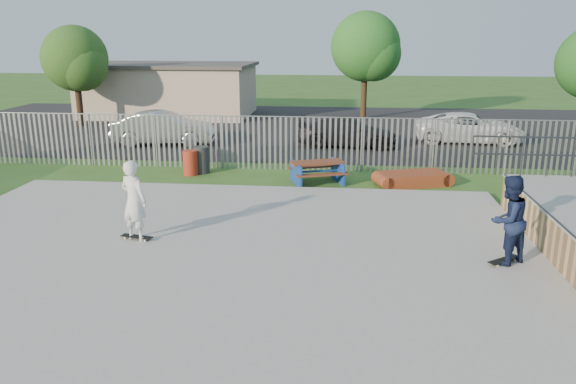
# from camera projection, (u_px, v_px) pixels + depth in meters

# --- Properties ---
(ground) EXTENTS (120.00, 120.00, 0.00)m
(ground) POSITION_uv_depth(u_px,v_px,m) (210.00, 261.00, 12.66)
(ground) COLOR #375B1F
(ground) RESTS_ON ground
(concrete_slab) EXTENTS (15.00, 12.00, 0.15)m
(concrete_slab) POSITION_uv_depth(u_px,v_px,m) (209.00, 258.00, 12.64)
(concrete_slab) COLOR #9C9C97
(concrete_slab) RESTS_ON ground
(fence) EXTENTS (26.04, 16.02, 2.00)m
(fence) POSITION_uv_depth(u_px,v_px,m) (277.00, 171.00, 16.68)
(fence) COLOR gray
(fence) RESTS_ON ground
(picnic_table) EXTENTS (2.17, 1.98, 0.75)m
(picnic_table) POSITION_uv_depth(u_px,v_px,m) (317.00, 172.00, 19.18)
(picnic_table) COLOR #602E1B
(picnic_table) RESTS_ON ground
(funbox) EXTENTS (2.38, 1.69, 0.43)m
(funbox) POSITION_uv_depth(u_px,v_px,m) (413.00, 179.00, 18.97)
(funbox) COLOR maroon
(funbox) RESTS_ON ground
(trash_bin_red) EXTENTS (0.54, 0.54, 0.89)m
(trash_bin_red) POSITION_uv_depth(u_px,v_px,m) (191.00, 163.00, 20.29)
(trash_bin_red) COLOR #A12B18
(trash_bin_red) RESTS_ON ground
(trash_bin_grey) EXTENTS (0.59, 0.59, 0.98)m
(trash_bin_grey) POSITION_uv_depth(u_px,v_px,m) (201.00, 160.00, 20.56)
(trash_bin_grey) COLOR #2A2A2D
(trash_bin_grey) RESTS_ON ground
(parking_lot) EXTENTS (40.00, 18.00, 0.02)m
(parking_lot) POSITION_uv_depth(u_px,v_px,m) (291.00, 127.00, 30.85)
(parking_lot) COLOR black
(parking_lot) RESTS_ON ground
(car_silver) EXTENTS (4.77, 2.12, 1.52)m
(car_silver) POSITION_uv_depth(u_px,v_px,m) (164.00, 128.00, 25.65)
(car_silver) COLOR #BABBBF
(car_silver) RESTS_ON parking_lot
(car_dark) EXTENTS (4.63, 2.07, 1.32)m
(car_dark) POSITION_uv_depth(u_px,v_px,m) (347.00, 132.00, 25.30)
(car_dark) COLOR black
(car_dark) RESTS_ON parking_lot
(car_white) EXTENTS (5.10, 2.64, 1.38)m
(car_white) POSITION_uv_depth(u_px,v_px,m) (469.00, 128.00, 26.24)
(car_white) COLOR white
(car_white) RESTS_ON parking_lot
(building) EXTENTS (10.40, 6.40, 3.20)m
(building) POSITION_uv_depth(u_px,v_px,m) (169.00, 89.00, 35.02)
(building) COLOR #C6B298
(building) RESTS_ON ground
(tree_left) EXTENTS (3.52, 3.52, 5.43)m
(tree_left) POSITION_uv_depth(u_px,v_px,m) (75.00, 59.00, 30.29)
(tree_left) COLOR #3C2618
(tree_left) RESTS_ON ground
(tree_mid) EXTENTS (4.06, 4.06, 6.26)m
(tree_mid) POSITION_uv_depth(u_px,v_px,m) (366.00, 47.00, 32.85)
(tree_mid) COLOR #402D19
(tree_mid) RESTS_ON ground
(skateboard_a) EXTENTS (0.76, 0.64, 0.08)m
(skateboard_a) POSITION_uv_depth(u_px,v_px,m) (503.00, 261.00, 12.16)
(skateboard_a) COLOR black
(skateboard_a) RESTS_ON concrete_slab
(skateboard_b) EXTENTS (0.82, 0.38, 0.08)m
(skateboard_b) POSITION_uv_depth(u_px,v_px,m) (137.00, 238.00, 13.56)
(skateboard_b) COLOR black
(skateboard_b) RESTS_ON concrete_slab
(skater_navy) EXTENTS (1.20, 1.16, 1.96)m
(skater_navy) POSITION_uv_depth(u_px,v_px,m) (508.00, 220.00, 11.90)
(skater_navy) COLOR #141E40
(skater_navy) RESTS_ON concrete_slab
(skater_white) EXTENTS (0.84, 0.71, 1.96)m
(skater_white) POSITION_uv_depth(u_px,v_px,m) (134.00, 200.00, 13.31)
(skater_white) COLOR white
(skater_white) RESTS_ON concrete_slab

